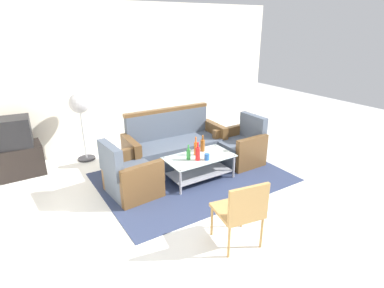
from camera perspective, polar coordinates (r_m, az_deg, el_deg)
The scene contains 16 objects.
ground_plane at distance 4.66m, azimuth 7.50°, elevation -9.97°, with size 14.00×14.00×0.00m, color white.
wall_back at distance 6.68m, azimuth -9.23°, elevation 12.44°, with size 6.52×0.12×2.80m.
rug at distance 5.21m, azimuth 0.16°, elevation -6.10°, with size 2.96×2.16×0.01m, color #2D3856.
couch at distance 5.64m, azimuth -3.20°, elevation -0.46°, with size 1.83×0.80×0.96m.
armchair_left at distance 4.70m, azimuth -11.30°, elevation -5.92°, with size 0.75×0.81×0.85m.
armchair_right at distance 5.72m, azimuth 8.93°, elevation -0.65°, with size 0.71×0.77×0.85m.
coffee_table at distance 5.04m, azimuth 1.35°, elevation -3.75°, with size 1.10×0.60×0.40m.
bottle_orange at distance 4.99m, azimuth 0.70°, elevation -0.77°, with size 0.06×0.06×0.31m.
bottle_brown at distance 5.15m, azimuth 1.96°, elevation -0.20°, with size 0.07×0.07×0.28m.
bottle_green at distance 4.84m, azimuth -0.65°, elevation -1.82°, with size 0.06×0.06×0.24m.
bottle_red at distance 4.80m, azimuth 1.07°, elevation -1.75°, with size 0.07×0.07×0.30m.
cup at distance 4.85m, azimuth 2.76°, elevation -2.38°, with size 0.08×0.08×0.10m, color #2659A5.
tv_stand at distance 5.95m, azimuth -29.52°, elevation -2.72°, with size 0.80×0.50×0.52m, color black.
television at distance 5.79m, azimuth -30.41°, elevation 1.82°, with size 0.65×0.51×0.48m.
pedestal_fan at distance 5.90m, azimuth -19.94°, elevation 6.40°, with size 0.36×0.36×1.27m.
wicker_chair at distance 3.54m, azimuth 9.10°, elevation -11.71°, with size 0.56×0.56×0.84m.
Camera 1 is at (-2.63, -3.00, 2.41)m, focal length 29.00 mm.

